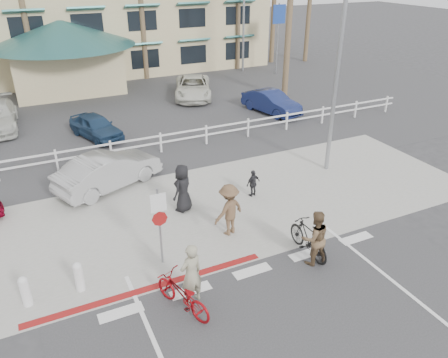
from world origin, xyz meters
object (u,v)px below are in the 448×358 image
bike_black (308,238)px  car_white_sedan (108,171)px  sign_post (160,223)px  bike_red (182,295)px

bike_black → car_white_sedan: bearing=-58.4°
sign_post → bike_red: bearing=-94.2°
sign_post → car_white_sedan: bearing=93.4°
bike_black → bike_red: bearing=7.3°
sign_post → car_white_sedan: 5.81m
bike_black → car_white_sedan: 8.68m
sign_post → bike_black: size_ratio=1.52×
car_white_sedan → bike_black: bearing=-170.6°
car_white_sedan → sign_post: bearing=160.3°
bike_black → car_white_sedan: size_ratio=0.43×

